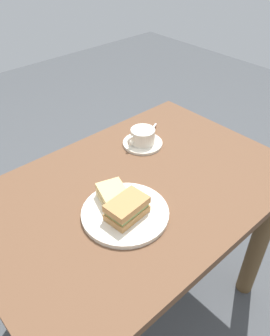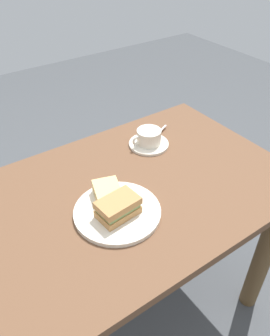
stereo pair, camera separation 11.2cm
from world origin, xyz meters
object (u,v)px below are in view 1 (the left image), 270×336
Objects in this scene: sandwich_back at (114,197)px; coffee_saucer at (143,143)px; dining_table at (137,220)px; sandwich_front at (127,209)px; sandwich_plate at (125,213)px; coffee_cup at (142,136)px; spoon at (150,131)px.

coffee_saucer is (0.29, 0.19, -0.03)m from sandwich_back.
dining_table is 8.31× the size of sandwich_front.
sandwich_back reaches higher than sandwich_plate.
coffee_cup is at bearing 39.20° from sandwich_plate.
sandwich_back is at bearing -147.21° from coffee_saucer.
sandwich_front is 0.47m from spoon.
sandwich_back is at bearing 83.69° from sandwich_front.
sandwich_plate is 2.20× the size of coffee_cup.
spoon is at bearing 24.78° from coffee_saucer.
coffee_cup is (-0.00, 0.00, 0.03)m from coffee_saucer.
sandwich_back is (0.01, 0.07, -0.01)m from sandwich_front.
sandwich_front is 1.33× the size of spoon.
dining_table is 0.25m from sandwich_front.
sandwich_plate is 0.06m from sandwich_back.
sandwich_plate is 1.92× the size of sandwich_back.
sandwich_front is at bearing -142.30° from spoon.
sandwich_back reaches higher than dining_table.
coffee_cup reaches higher than spoon.
dining_table is at bearing -141.88° from spoon.
sandwich_plate is at bearing -140.95° from coffee_saucer.
coffee_saucer is at bearing 40.34° from sandwich_front.
spoon is (0.37, 0.27, 0.01)m from sandwich_plate.
dining_table is at bearing 32.64° from sandwich_plate.
sandwich_back is at bearing 89.55° from sandwich_plate.
sandwich_front is at bearing -143.25° from dining_table.
sandwich_front is 0.39m from coffee_cup.
dining_table is 11.07× the size of spoon.
coffee_cup is 1.24× the size of spoon.
sandwich_front is at bearing -112.21° from sandwich_plate.
sandwich_back is at bearing -148.72° from spoon.
spoon is at bearing 36.54° from sandwich_plate.
sandwich_plate is 0.45m from spoon.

